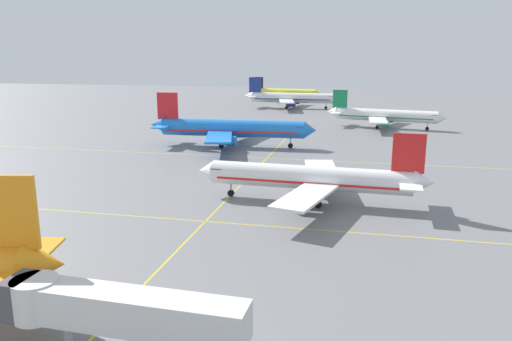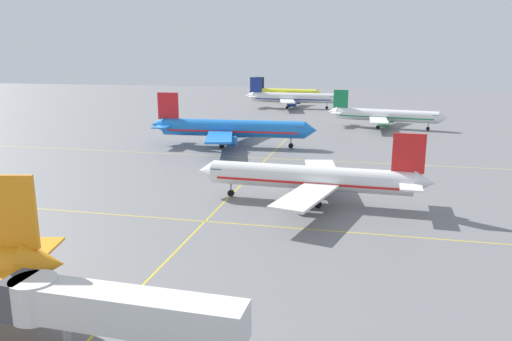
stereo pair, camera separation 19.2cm
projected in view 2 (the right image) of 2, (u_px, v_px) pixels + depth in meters
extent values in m
cone|color=orange|center=(44.00, 264.00, 40.36)|extent=(3.98, 4.30, 3.70)
cube|color=orange|center=(6.00, 212.00, 39.37)|extent=(4.88, 1.40, 6.14)
cube|color=orange|center=(35.00, 249.00, 43.37)|extent=(4.33, 5.89, 0.25)
cylinder|color=white|center=(308.00, 177.00, 71.98)|extent=(29.39, 4.65, 3.48)
cone|color=white|center=(206.00, 171.00, 75.96)|extent=(2.51, 3.50, 3.41)
cone|color=white|center=(425.00, 182.00, 67.85)|extent=(3.06, 3.42, 3.30)
cube|color=red|center=(409.00, 153.00, 67.54)|extent=(4.40, 0.51, 5.49)
cube|color=white|center=(410.00, 177.00, 70.91)|extent=(3.12, 4.87, 0.22)
cube|color=white|center=(411.00, 186.00, 65.75)|extent=(3.12, 4.87, 0.22)
cube|color=white|center=(322.00, 170.00, 79.18)|extent=(7.00, 14.33, 0.37)
cube|color=white|center=(306.00, 196.00, 64.57)|extent=(8.00, 14.47, 0.37)
cylinder|color=#4C4C51|center=(312.00, 181.00, 76.90)|extent=(3.18, 2.04, 1.92)
cylinder|color=#4C4C51|center=(301.00, 198.00, 67.95)|extent=(3.18, 2.04, 1.92)
cube|color=#385166|center=(219.00, 169.00, 75.31)|extent=(1.77, 3.26, 0.64)
cube|color=red|center=(308.00, 180.00, 72.08)|extent=(27.05, 4.59, 0.33)
cylinder|color=#99999E|center=(231.00, 187.00, 75.49)|extent=(0.26, 0.26, 1.51)
cylinder|color=black|center=(231.00, 193.00, 75.72)|extent=(1.02, 0.45, 1.01)
cylinder|color=#99999E|center=(323.00, 189.00, 74.27)|extent=(0.26, 0.26, 1.51)
cylinder|color=black|center=(322.00, 195.00, 74.50)|extent=(1.02, 0.45, 1.01)
cylinder|color=#99999E|center=(318.00, 198.00, 69.80)|extent=(0.26, 0.26, 1.51)
cylinder|color=black|center=(318.00, 204.00, 70.03)|extent=(1.02, 0.45, 1.01)
cylinder|color=blue|center=(233.00, 128.00, 115.74)|extent=(33.74, 5.53, 3.99)
cone|color=blue|center=(311.00, 130.00, 112.66)|extent=(2.91, 4.03, 3.91)
cone|color=blue|center=(158.00, 124.00, 118.77)|extent=(3.53, 3.94, 3.79)
cube|color=red|center=(168.00, 106.00, 117.27)|extent=(5.05, 0.61, 6.30)
cube|color=blue|center=(162.00, 127.00, 115.38)|extent=(3.61, 5.61, 0.25)
cube|color=blue|center=(171.00, 123.00, 121.41)|extent=(3.61, 5.61, 0.25)
cube|color=blue|center=(219.00, 137.00, 107.51)|extent=(9.26, 16.61, 0.42)
cube|color=blue|center=(237.00, 125.00, 124.61)|extent=(7.95, 16.42, 0.42)
cylinder|color=blue|center=(229.00, 141.00, 110.93)|extent=(3.67, 2.37, 2.20)
cylinder|color=blue|center=(239.00, 133.00, 121.39)|extent=(3.67, 2.37, 2.20)
cube|color=#385166|center=(300.00, 127.00, 112.94)|extent=(2.06, 3.75, 0.73)
cube|color=red|center=(233.00, 130.00, 115.85)|extent=(31.05, 5.45, 0.38)
cylinder|color=#99999E|center=(291.00, 141.00, 114.02)|extent=(0.29, 0.29, 1.73)
cylinder|color=black|center=(291.00, 146.00, 114.29)|extent=(1.18, 0.53, 1.15)
cylinder|color=#99999E|center=(222.00, 141.00, 114.07)|extent=(0.29, 0.29, 1.73)
cylinder|color=black|center=(222.00, 146.00, 114.34)|extent=(1.18, 0.53, 1.15)
cylinder|color=#99999E|center=(227.00, 137.00, 119.30)|extent=(0.29, 0.29, 1.73)
cylinder|color=black|center=(227.00, 142.00, 119.57)|extent=(1.18, 0.53, 1.15)
cylinder|color=white|center=(386.00, 115.00, 144.57)|extent=(29.28, 8.56, 3.46)
cone|color=white|center=(444.00, 118.00, 138.62)|extent=(2.93, 3.76, 3.39)
cone|color=white|center=(333.00, 112.00, 150.54)|extent=(3.45, 3.75, 3.29)
cube|color=#197F47|center=(341.00, 99.00, 148.75)|extent=(4.36, 1.10, 5.46)
cube|color=white|center=(337.00, 113.00, 147.37)|extent=(3.71, 5.18, 0.22)
cube|color=white|center=(341.00, 111.00, 152.27)|extent=(3.71, 5.18, 0.22)
cube|color=white|center=(379.00, 120.00, 138.10)|extent=(5.16, 13.80, 0.36)
cube|color=white|center=(387.00, 114.00, 151.98)|extent=(9.54, 14.43, 0.36)
cylinder|color=#2D9956|center=(384.00, 123.00, 140.66)|extent=(3.39, 2.43, 1.91)
cylinder|color=#2D9956|center=(389.00, 119.00, 149.14)|extent=(3.39, 2.43, 1.91)
cube|color=#385166|center=(436.00, 116.00, 139.29)|extent=(2.18, 3.42, 0.64)
cube|color=#197F47|center=(386.00, 117.00, 144.67)|extent=(27.00, 8.19, 0.33)
cylinder|color=#99999E|center=(428.00, 125.00, 140.61)|extent=(0.25, 0.25, 1.50)
cylinder|color=black|center=(428.00, 129.00, 140.84)|extent=(1.06, 0.58, 1.00)
cylinder|color=#99999E|center=(378.00, 124.00, 143.65)|extent=(0.25, 0.25, 1.50)
cylinder|color=black|center=(378.00, 127.00, 143.88)|extent=(1.06, 0.58, 1.00)
cylinder|color=#99999E|center=(381.00, 122.00, 147.89)|extent=(0.25, 0.25, 1.50)
cylinder|color=black|center=(381.00, 125.00, 148.13)|extent=(1.06, 0.58, 1.00)
cylinder|color=white|center=(294.00, 98.00, 196.72)|extent=(32.79, 4.20, 3.89)
cone|color=white|center=(338.00, 99.00, 192.78)|extent=(2.70, 3.84, 3.81)
cone|color=white|center=(250.00, 96.00, 200.63)|extent=(3.31, 3.73, 3.70)
cube|color=navy|center=(256.00, 85.00, 199.02)|extent=(4.92, 0.42, 6.14)
cube|color=white|center=(253.00, 97.00, 197.24)|extent=(3.33, 5.35, 0.25)
cube|color=white|center=(257.00, 95.00, 203.06)|extent=(3.33, 5.35, 0.25)
cube|color=white|center=(287.00, 101.00, 188.85)|extent=(8.27, 16.11, 0.41)
cube|color=white|center=(294.00, 97.00, 205.33)|extent=(8.53, 16.14, 0.41)
cylinder|color=navy|center=(292.00, 104.00, 192.08)|extent=(3.50, 2.18, 2.15)
cylinder|color=navy|center=(296.00, 101.00, 202.16)|extent=(3.50, 2.18, 2.15)
cube|color=#385166|center=(332.00, 97.00, 193.18)|extent=(1.88, 3.60, 0.72)
cube|color=navy|center=(294.00, 99.00, 196.83)|extent=(30.17, 4.22, 0.37)
cylinder|color=#99999E|center=(327.00, 105.00, 194.34)|extent=(0.29, 0.29, 1.69)
cylinder|color=black|center=(327.00, 108.00, 194.60)|extent=(1.13, 0.47, 1.13)
cylinder|color=#99999E|center=(287.00, 105.00, 195.23)|extent=(0.29, 0.29, 1.69)
cylinder|color=black|center=(287.00, 107.00, 195.49)|extent=(1.13, 0.47, 1.13)
cylinder|color=#99999E|center=(289.00, 103.00, 200.27)|extent=(0.29, 0.29, 1.69)
cylinder|color=black|center=(289.00, 106.00, 200.53)|extent=(1.13, 0.47, 1.13)
cylinder|color=yellow|center=(287.00, 92.00, 230.71)|extent=(28.79, 7.09, 3.40)
cone|color=yellow|center=(319.00, 93.00, 225.52)|extent=(2.74, 3.60, 3.33)
cone|color=yellow|center=(255.00, 91.00, 235.90)|extent=(3.26, 3.57, 3.23)
cube|color=black|center=(260.00, 83.00, 234.23)|extent=(4.29, 0.88, 5.36)
cube|color=yellow|center=(257.00, 91.00, 232.82)|extent=(3.44, 4.98, 0.21)
cube|color=yellow|center=(261.00, 90.00, 237.72)|extent=(3.44, 4.98, 0.21)
cube|color=yellow|center=(280.00, 95.00, 224.19)|extent=(5.69, 13.73, 0.36)
cube|color=yellow|center=(289.00, 92.00, 238.07)|extent=(8.85, 14.18, 0.36)
cylinder|color=black|center=(284.00, 97.00, 226.79)|extent=(3.26, 2.26, 1.88)
cylinder|color=black|center=(290.00, 95.00, 235.28)|extent=(3.26, 2.26, 1.88)
cube|color=#385166|center=(315.00, 92.00, 226.10)|extent=(2.00, 3.31, 0.63)
cube|color=black|center=(287.00, 93.00, 230.80)|extent=(26.53, 6.83, 0.32)
cylinder|color=#99999E|center=(311.00, 98.00, 227.32)|extent=(0.25, 0.25, 1.47)
cylinder|color=black|center=(311.00, 100.00, 227.54)|extent=(1.03, 0.53, 0.98)
cylinder|color=#99999E|center=(282.00, 97.00, 229.69)|extent=(0.25, 0.25, 1.47)
cylinder|color=black|center=(281.00, 100.00, 229.92)|extent=(1.03, 0.53, 0.98)
cylinder|color=#99999E|center=(284.00, 97.00, 233.93)|extent=(0.25, 0.25, 1.47)
cylinder|color=black|center=(284.00, 99.00, 234.16)|extent=(1.03, 0.53, 0.98)
cube|color=yellow|center=(205.00, 221.00, 64.49)|extent=(167.50, 0.20, 0.01)
cube|color=yellow|center=(267.00, 158.00, 103.43)|extent=(167.50, 0.20, 0.01)
cube|color=yellow|center=(205.00, 221.00, 64.49)|extent=(0.20, 135.37, 0.01)
cube|color=silver|center=(134.00, 312.00, 33.84)|extent=(15.96, 3.20, 2.70)
cylinder|color=silver|center=(35.00, 298.00, 35.77)|extent=(3.38, 3.38, 2.97)
cube|color=#47474C|center=(20.00, 296.00, 36.09)|extent=(1.69, 3.02, 2.97)
cylinder|color=#99999E|center=(66.00, 328.00, 35.66)|extent=(0.56, 0.56, 4.10)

